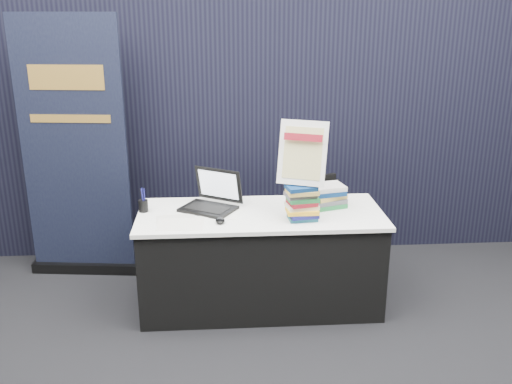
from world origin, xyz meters
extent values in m
plane|color=black|center=(0.00, 0.00, 0.00)|extent=(8.00, 8.00, 0.00)
cube|color=beige|center=(0.00, 4.00, 1.75)|extent=(8.00, 0.02, 3.50)
cube|color=black|center=(0.00, 1.60, 1.20)|extent=(6.00, 0.08, 2.40)
cube|color=black|center=(0.00, 0.55, 0.36)|extent=(1.76, 0.71, 0.72)
cube|color=white|center=(0.00, 0.55, 0.73)|extent=(1.80, 0.75, 0.03)
cube|color=black|center=(-0.39, 0.62, 0.76)|extent=(0.47, 0.43, 0.02)
cube|color=black|center=(-0.39, 0.75, 0.90)|extent=(0.36, 0.25, 0.27)
cube|color=white|center=(-0.39, 0.75, 0.90)|extent=(0.30, 0.21, 0.21)
ellipsoid|color=black|center=(-0.30, 0.36, 0.77)|extent=(0.07, 0.11, 0.03)
cube|color=silver|center=(-0.61, 0.44, 0.75)|extent=(0.30, 0.23, 0.00)
cube|color=white|center=(-0.58, 0.35, 0.75)|extent=(0.33, 0.24, 0.00)
cube|color=white|center=(-0.29, 0.54, 0.75)|extent=(0.32, 0.26, 0.00)
cylinder|color=black|center=(-0.86, 0.63, 0.79)|extent=(0.09, 0.09, 0.09)
cube|color=#18505D|center=(0.28, 0.39, 0.76)|extent=(0.22, 0.18, 0.03)
cube|color=navy|center=(0.28, 0.39, 0.79)|extent=(0.22, 0.18, 0.03)
cube|color=gold|center=(0.28, 0.39, 0.82)|extent=(0.22, 0.18, 0.03)
cube|color=beige|center=(0.28, 0.39, 0.85)|extent=(0.22, 0.18, 0.03)
cube|color=maroon|center=(0.28, 0.39, 0.88)|extent=(0.22, 0.18, 0.03)
cube|color=#1E7137|center=(0.28, 0.39, 0.90)|extent=(0.22, 0.18, 0.03)
cube|color=#55545A|center=(0.28, 0.39, 0.93)|extent=(0.22, 0.18, 0.03)
cube|color=tan|center=(0.28, 0.39, 0.96)|extent=(0.22, 0.18, 0.03)
cube|color=navy|center=(0.28, 0.39, 0.99)|extent=(0.22, 0.18, 0.03)
cube|color=#1E7137|center=(0.51, 0.65, 0.77)|extent=(0.28, 0.24, 0.03)
cube|color=#55545A|center=(0.51, 0.65, 0.80)|extent=(0.28, 0.24, 0.03)
cube|color=tan|center=(0.51, 0.65, 0.83)|extent=(0.28, 0.24, 0.03)
cube|color=navy|center=(0.51, 0.65, 0.87)|extent=(0.28, 0.24, 0.03)
cube|color=silver|center=(0.51, 0.65, 0.90)|extent=(0.28, 0.24, 0.03)
cube|color=black|center=(0.28, 0.38, 1.02)|extent=(0.22, 0.10, 0.02)
cylinder|color=black|center=(0.19, 0.46, 1.15)|extent=(0.05, 0.11, 0.32)
cylinder|color=black|center=(0.37, 0.46, 1.15)|extent=(0.05, 0.11, 0.32)
cube|color=white|center=(0.28, 0.42, 1.23)|extent=(0.36, 0.24, 0.44)
cube|color=#CAC17E|center=(0.28, 0.42, 1.23)|extent=(0.29, 0.19, 0.35)
cube|color=maroon|center=(0.28, 0.41, 1.34)|extent=(0.26, 0.11, 0.05)
cube|color=black|center=(-1.46, 1.18, 0.04)|extent=(0.92, 0.20, 0.09)
cube|color=black|center=(-1.46, 1.20, 1.07)|extent=(0.86, 0.13, 2.15)
cube|color=#C28E3C|center=(-1.46, 1.18, 1.66)|extent=(0.59, 0.07, 0.19)
cube|color=#C28E3C|center=(-1.46, 1.18, 1.34)|extent=(0.64, 0.08, 0.06)
cylinder|color=black|center=(0.33, 0.75, 0.21)|extent=(0.02, 0.02, 0.41)
cylinder|color=black|center=(0.69, 0.75, 0.21)|extent=(0.02, 0.02, 0.41)
cylinder|color=black|center=(0.33, 1.12, 0.21)|extent=(0.02, 0.02, 0.41)
cylinder|color=black|center=(0.69, 1.12, 0.21)|extent=(0.02, 0.02, 0.41)
cube|color=black|center=(0.51, 0.93, 0.43)|extent=(0.49, 0.49, 0.04)
cube|color=black|center=(0.51, 1.12, 0.78)|extent=(0.35, 0.16, 0.15)
camera|label=1|loc=(-0.30, -3.36, 2.22)|focal=40.00mm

